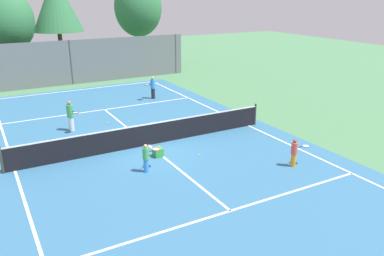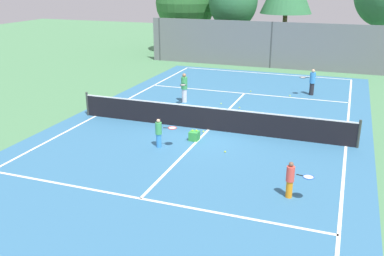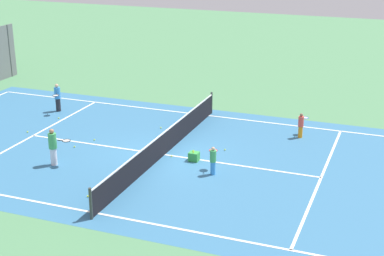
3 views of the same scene
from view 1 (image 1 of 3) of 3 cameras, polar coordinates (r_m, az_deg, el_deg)
ground_plane at (r=17.66m, az=-6.29°, el=-2.47°), size 80.00×80.00×0.00m
court_surface at (r=17.66m, az=-6.29°, el=-2.46°), size 13.00×25.00×0.01m
tennis_net at (r=17.48m, az=-6.35°, el=-0.91°), size 11.90×0.10×1.10m
perimeter_fence at (r=30.25m, az=-17.07°, el=9.00°), size 18.00×0.12×3.20m
tree_0 at (r=35.85m, az=-7.78°, el=16.81°), size 4.11×3.85×7.64m
tree_1 at (r=33.96m, az=-18.99°, el=16.66°), size 3.91×3.91×7.80m
tree_3 at (r=32.16m, az=-25.11°, el=13.76°), size 3.74×3.55×6.72m
player_0 at (r=25.22m, az=-5.69°, el=5.87°), size 0.87×0.61×1.42m
player_1 at (r=20.02m, az=-17.12°, el=1.74°), size 0.51×0.90×1.50m
player_2 at (r=14.90m, az=-6.56°, el=-4.22°), size 0.82×0.49×1.12m
player_3 at (r=15.78m, az=14.61°, el=-3.37°), size 0.82×0.39×1.12m
ball_crate at (r=16.38m, az=-4.93°, el=-3.50°), size 0.36×0.39×0.43m
tennis_ball_0 at (r=20.93m, az=-12.05°, el=0.78°), size 0.07×0.07×0.07m
tennis_ball_1 at (r=16.39m, az=1.06°, el=-3.97°), size 0.07×0.07×0.07m
tennis_ball_2 at (r=17.44m, az=-21.45°, el=-3.91°), size 0.07×0.07×0.07m
tennis_ball_3 at (r=20.07m, az=-0.25°, el=0.42°), size 0.07×0.07×0.07m
tennis_ball_4 at (r=24.40m, az=-7.21°, el=3.66°), size 0.07×0.07×0.07m
tennis_ball_5 at (r=20.91m, az=-9.03°, el=0.95°), size 0.07×0.07×0.07m
tennis_ball_6 at (r=20.48m, az=4.82°, el=0.74°), size 0.07×0.07×0.07m
tennis_ball_7 at (r=17.30m, az=-6.16°, el=-2.82°), size 0.07×0.07×0.07m
tennis_ball_8 at (r=23.90m, az=-12.31°, el=3.04°), size 0.07×0.07×0.07m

